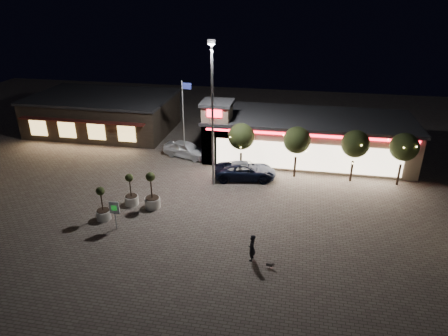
% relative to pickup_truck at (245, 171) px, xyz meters
% --- Properties ---
extents(ground, '(90.00, 90.00, 0.00)m').
position_rel_pickup_truck_xyz_m(ground, '(-4.60, -9.73, -0.77)').
color(ground, '#6E6459').
rests_on(ground, ground).
extents(retail_building, '(20.40, 8.40, 6.10)m').
position_rel_pickup_truck_xyz_m(retail_building, '(4.90, 6.08, 1.44)').
color(retail_building, gray).
rests_on(retail_building, ground).
extents(restaurant_building, '(16.40, 11.00, 4.30)m').
position_rel_pickup_truck_xyz_m(restaurant_building, '(-18.61, 10.24, 1.39)').
color(restaurant_building, '#382D23').
rests_on(restaurant_building, ground).
extents(floodlight_pole, '(0.60, 0.40, 12.38)m').
position_rel_pickup_truck_xyz_m(floodlight_pole, '(-2.60, -1.73, 6.25)').
color(floodlight_pole, gray).
rests_on(floodlight_pole, ground).
extents(flagpole, '(0.95, 0.10, 8.00)m').
position_rel_pickup_truck_xyz_m(flagpole, '(-6.51, 3.27, 3.97)').
color(flagpole, white).
rests_on(flagpole, ground).
extents(string_tree_a, '(2.42, 2.42, 4.79)m').
position_rel_pickup_truck_xyz_m(string_tree_a, '(-0.60, 1.27, 2.79)').
color(string_tree_a, '#332319').
rests_on(string_tree_a, ground).
extents(string_tree_b, '(2.42, 2.42, 4.79)m').
position_rel_pickup_truck_xyz_m(string_tree_b, '(4.40, 1.27, 2.79)').
color(string_tree_b, '#332319').
rests_on(string_tree_b, ground).
extents(string_tree_c, '(2.42, 2.42, 4.79)m').
position_rel_pickup_truck_xyz_m(string_tree_c, '(9.40, 1.27, 2.79)').
color(string_tree_c, '#332319').
rests_on(string_tree_c, ground).
extents(string_tree_d, '(2.42, 2.42, 4.79)m').
position_rel_pickup_truck_xyz_m(string_tree_d, '(13.40, 1.27, 2.79)').
color(string_tree_d, '#332319').
rests_on(string_tree_d, ground).
extents(pickup_truck, '(5.88, 3.39, 1.54)m').
position_rel_pickup_truck_xyz_m(pickup_truck, '(0.00, 0.00, 0.00)').
color(pickup_truck, black).
rests_on(pickup_truck, ground).
extents(white_sedan, '(5.15, 3.20, 1.63)m').
position_rel_pickup_truck_xyz_m(white_sedan, '(-6.67, 3.95, 0.05)').
color(white_sedan, white).
rests_on(white_sedan, ground).
extents(pedestrian, '(0.50, 0.71, 1.84)m').
position_rel_pickup_truck_xyz_m(pedestrian, '(2.05, -11.75, 0.15)').
color(pedestrian, black).
rests_on(pedestrian, ground).
extents(dog, '(0.51, 0.24, 0.27)m').
position_rel_pickup_truck_xyz_m(dog, '(3.32, -12.36, -0.50)').
color(dog, '#59514C').
rests_on(dog, ground).
extents(planter_left, '(1.10, 1.10, 2.70)m').
position_rel_pickup_truck_xyz_m(planter_left, '(-8.30, -6.42, 0.06)').
color(planter_left, silver).
rests_on(planter_left, ground).
extents(planter_mid, '(1.10, 1.10, 2.69)m').
position_rel_pickup_truck_xyz_m(planter_mid, '(-9.50, -8.91, 0.06)').
color(planter_mid, silver).
rests_on(planter_mid, ground).
extents(planter_right, '(1.24, 1.24, 3.05)m').
position_rel_pickup_truck_xyz_m(planter_right, '(-6.49, -6.56, 0.17)').
color(planter_right, silver).
rests_on(planter_right, ground).
extents(valet_sign, '(0.72, 0.13, 2.19)m').
position_rel_pickup_truck_xyz_m(valet_sign, '(-8.01, -9.95, 0.76)').
color(valet_sign, gray).
rests_on(valet_sign, ground).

